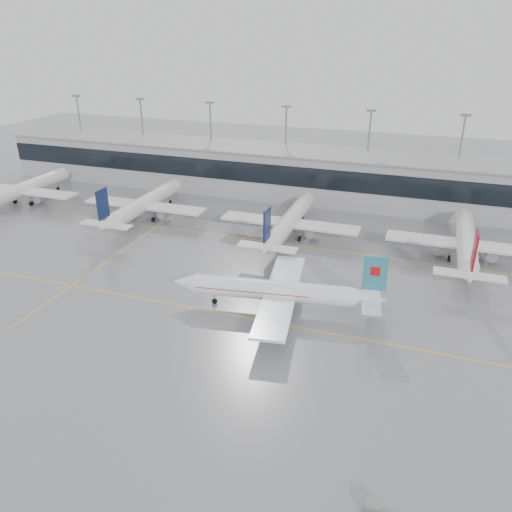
% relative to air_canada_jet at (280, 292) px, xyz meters
% --- Properties ---
extents(ground, '(320.00, 320.00, 0.00)m').
position_rel_air_canada_jet_xyz_m(ground, '(-6.71, -4.02, -3.33)').
color(ground, gray).
rests_on(ground, ground).
extents(taxi_line_main, '(120.00, 0.25, 0.01)m').
position_rel_air_canada_jet_xyz_m(taxi_line_main, '(-6.71, -4.02, -3.32)').
color(taxi_line_main, yellow).
rests_on(taxi_line_main, ground).
extents(taxi_line_north, '(120.00, 0.25, 0.01)m').
position_rel_air_canada_jet_xyz_m(taxi_line_north, '(-6.71, 25.98, -3.32)').
color(taxi_line_north, yellow).
rests_on(taxi_line_north, ground).
extents(taxi_line_cross, '(0.25, 60.00, 0.01)m').
position_rel_air_canada_jet_xyz_m(taxi_line_cross, '(-36.71, 10.98, -3.32)').
color(taxi_line_cross, yellow).
rests_on(taxi_line_cross, ground).
extents(terminal, '(180.00, 15.00, 12.00)m').
position_rel_air_canada_jet_xyz_m(terminal, '(-6.71, 57.98, 2.67)').
color(terminal, '#9C9CA0').
rests_on(terminal, ground).
extents(terminal_glass, '(180.00, 0.20, 5.00)m').
position_rel_air_canada_jet_xyz_m(terminal_glass, '(-6.71, 50.43, 4.17)').
color(terminal_glass, black).
rests_on(terminal_glass, ground).
extents(terminal_roof, '(182.00, 16.00, 0.40)m').
position_rel_air_canada_jet_xyz_m(terminal_roof, '(-6.71, 57.98, 8.87)').
color(terminal_roof, gray).
rests_on(terminal_roof, ground).
extents(light_masts, '(156.40, 1.00, 22.60)m').
position_rel_air_canada_jet_xyz_m(light_masts, '(-6.71, 63.98, 10.02)').
color(light_masts, gray).
rests_on(light_masts, ground).
extents(air_canada_jet, '(34.42, 27.23, 10.59)m').
position_rel_air_canada_jet_xyz_m(air_canada_jet, '(0.00, 0.00, 0.00)').
color(air_canada_jet, white).
rests_on(air_canada_jet, ground).
extents(parked_jet_a, '(29.64, 36.96, 11.72)m').
position_rel_air_canada_jet_xyz_m(parked_jet_a, '(-76.71, 29.67, 0.38)').
color(parked_jet_a, silver).
rests_on(parked_jet_a, ground).
extents(parked_jet_b, '(29.64, 36.96, 11.72)m').
position_rel_air_canada_jet_xyz_m(parked_jet_b, '(-41.71, 29.67, 0.38)').
color(parked_jet_b, silver).
rests_on(parked_jet_b, ground).
extents(parked_jet_c, '(29.64, 36.96, 11.72)m').
position_rel_air_canada_jet_xyz_m(parked_jet_c, '(-6.71, 29.67, 0.38)').
color(parked_jet_c, silver).
rests_on(parked_jet_c, ground).
extents(parked_jet_d, '(29.64, 36.96, 11.72)m').
position_rel_air_canada_jet_xyz_m(parked_jet_d, '(28.29, 29.67, 0.38)').
color(parked_jet_d, silver).
rests_on(parked_jet_d, ground).
extents(gse_unit, '(1.48, 1.39, 1.38)m').
position_rel_air_canada_jet_xyz_m(gse_unit, '(18.79, -32.43, -2.64)').
color(gse_unit, slate).
rests_on(gse_unit, ground).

